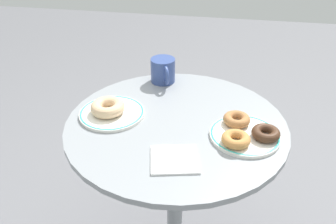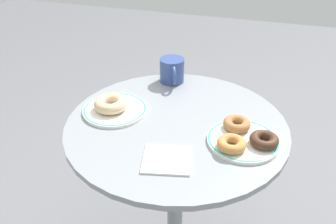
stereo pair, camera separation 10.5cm
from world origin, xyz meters
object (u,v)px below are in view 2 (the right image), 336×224
at_px(plate_right, 243,140).
at_px(donut_chocolate, 264,140).
at_px(cafe_table, 175,173).
at_px(coffee_mug, 172,71).
at_px(donut_glazed, 111,104).
at_px(plate_left, 115,109).
at_px(donut_cinnamon, 237,124).
at_px(donut_old_fashioned, 232,144).
at_px(paper_napkin, 167,159).

distance_m(plate_right, donut_chocolate, 0.06).
bearing_deg(cafe_table, coffee_mug, 109.18).
height_order(plate_right, donut_glazed, donut_glazed).
bearing_deg(donut_chocolate, donut_glazed, 174.36).
distance_m(plate_left, donut_cinnamon, 0.39).
relative_size(donut_chocolate, donut_old_fashioned, 1.00).
height_order(paper_napkin, coffee_mug, coffee_mug).
relative_size(cafe_table, coffee_mug, 5.93).
bearing_deg(donut_cinnamon, donut_glazed, -178.66).
height_order(donut_cinnamon, donut_old_fashioned, same).
xyz_separation_m(donut_chocolate, donut_cinnamon, (-0.08, 0.06, 0.00)).
height_order(plate_left, coffee_mug, coffee_mug).
xyz_separation_m(cafe_table, donut_cinnamon, (0.18, 0.01, 0.23)).
xyz_separation_m(plate_right, coffee_mug, (-0.30, 0.30, 0.04)).
relative_size(cafe_table, donut_chocolate, 9.25).
distance_m(donut_cinnamon, donut_old_fashioned, 0.10).
distance_m(plate_right, donut_old_fashioned, 0.06).
relative_size(donut_glazed, paper_napkin, 0.86).
bearing_deg(donut_glazed, paper_napkin, -36.64).
xyz_separation_m(plate_left, donut_glazed, (-0.01, -0.01, 0.02)).
bearing_deg(paper_napkin, cafe_table, 97.91).
xyz_separation_m(donut_chocolate, paper_napkin, (-0.24, -0.13, -0.02)).
height_order(donut_chocolate, paper_napkin, donut_chocolate).
bearing_deg(plate_left, donut_old_fashioned, -14.01).
bearing_deg(donut_chocolate, paper_napkin, -150.95).
height_order(cafe_table, donut_glazed, donut_glazed).
distance_m(plate_left, donut_old_fashioned, 0.40).
bearing_deg(plate_right, paper_napkin, -142.71).
height_order(cafe_table, donut_cinnamon, donut_cinnamon).
relative_size(plate_right, donut_cinnamon, 2.53).
relative_size(donut_chocolate, coffee_mug, 0.64).
relative_size(donut_old_fashioned, paper_napkin, 0.64).
relative_size(plate_right, donut_old_fashioned, 2.53).
bearing_deg(plate_right, donut_old_fashioned, -117.64).
bearing_deg(donut_old_fashioned, coffee_mug, 127.68).
bearing_deg(donut_cinnamon, paper_napkin, -129.59).
distance_m(plate_right, donut_glazed, 0.43).
bearing_deg(cafe_table, donut_cinnamon, 3.06).
height_order(donut_old_fashioned, coffee_mug, coffee_mug).
xyz_separation_m(donut_chocolate, donut_old_fashioned, (-0.08, -0.04, 0.00)).
height_order(plate_right, donut_old_fashioned, donut_old_fashioned).
relative_size(donut_cinnamon, paper_napkin, 0.64).
distance_m(donut_chocolate, paper_napkin, 0.27).
height_order(cafe_table, paper_napkin, paper_napkin).
relative_size(plate_right, donut_glazed, 1.89).
bearing_deg(plate_left, donut_cinnamon, 0.54).
height_order(donut_old_fashioned, paper_napkin, donut_old_fashioned).
bearing_deg(donut_old_fashioned, donut_chocolate, 27.97).
bearing_deg(donut_old_fashioned, plate_left, 165.99).
distance_m(cafe_table, plate_right, 0.30).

